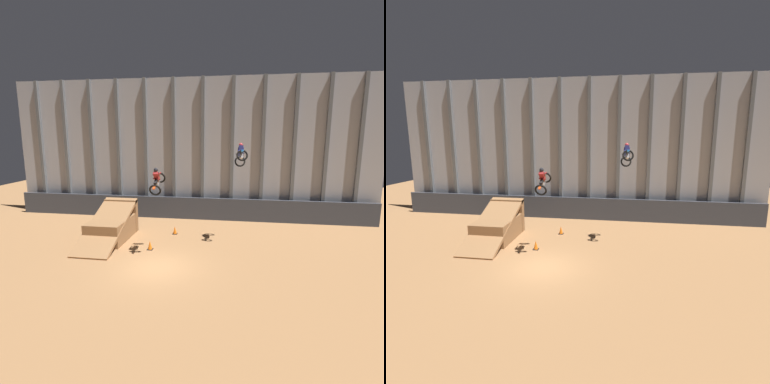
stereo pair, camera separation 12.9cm
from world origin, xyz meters
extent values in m
plane|color=#996B42|center=(0.00, 0.00, 0.00)|extent=(60.00, 60.00, 0.00)
cube|color=#A3A8B2|center=(0.00, 10.92, 6.04)|extent=(32.00, 0.12, 12.08)
cube|color=slate|center=(-13.93, 10.72, 6.04)|extent=(0.28, 0.28, 12.08)
cube|color=slate|center=(-11.40, 10.72, 6.04)|extent=(0.28, 0.28, 12.08)
cube|color=slate|center=(-8.87, 10.72, 6.04)|extent=(0.28, 0.28, 12.08)
cube|color=slate|center=(-6.33, 10.72, 6.04)|extent=(0.28, 0.28, 12.08)
cube|color=slate|center=(-3.80, 10.72, 6.04)|extent=(0.28, 0.28, 12.08)
cube|color=slate|center=(-1.27, 10.72, 6.04)|extent=(0.28, 0.28, 12.08)
cube|color=slate|center=(1.27, 10.72, 6.04)|extent=(0.28, 0.28, 12.08)
cube|color=slate|center=(3.80, 10.72, 6.04)|extent=(0.28, 0.28, 12.08)
cube|color=slate|center=(6.33, 10.72, 6.04)|extent=(0.28, 0.28, 12.08)
cube|color=slate|center=(8.87, 10.72, 6.04)|extent=(0.28, 0.28, 12.08)
cube|color=slate|center=(11.40, 10.72, 6.04)|extent=(0.28, 0.28, 12.08)
cube|color=slate|center=(13.93, 10.72, 6.04)|extent=(0.28, 0.28, 12.08)
cube|color=#383D47|center=(0.00, 10.03, 0.96)|extent=(31.36, 0.20, 1.93)
cube|color=olive|center=(-4.44, 4.26, 0.74)|extent=(2.44, 4.04, 1.47)
cube|color=olive|center=(-4.44, 6.03, 1.23)|extent=(2.49, 0.50, 2.46)
cube|color=#996B42|center=(-4.44, 3.39, 1.23)|extent=(2.49, 5.86, 2.64)
torus|color=black|center=(-0.48, 2.82, 4.67)|extent=(0.74, 0.41, 0.71)
torus|color=black|center=(-0.45, 1.53, 4.11)|extent=(0.74, 0.41, 0.71)
cube|color=#B7B7BC|center=(-0.46, 2.08, 4.48)|extent=(0.20, 0.59, 0.46)
cube|color=#E54C19|center=(-0.46, 2.16, 4.73)|extent=(0.21, 0.50, 0.39)
cube|color=black|center=(-0.45, 1.78, 4.59)|extent=(0.18, 0.57, 0.33)
cube|color=#E54C19|center=(-0.44, 1.34, 4.31)|extent=(0.15, 0.36, 0.20)
cylinder|color=#B7B7BC|center=(-0.48, 2.56, 4.81)|extent=(0.06, 0.07, 0.55)
cylinder|color=black|center=(-0.47, 2.42, 5.02)|extent=(0.63, 0.28, 0.04)
cube|color=maroon|center=(-0.46, 1.85, 4.93)|extent=(0.29, 0.47, 0.49)
sphere|color=black|center=(-0.45, 1.82, 5.26)|extent=(0.27, 0.35, 0.34)
cylinder|color=maroon|center=(-0.58, 2.01, 4.71)|extent=(0.12, 0.44, 0.19)
cylinder|color=maroon|center=(-0.34, 2.02, 4.71)|extent=(0.12, 0.44, 0.19)
cylinder|color=maroon|center=(-0.62, 2.06, 5.04)|extent=(0.10, 0.53, 0.11)
cylinder|color=maroon|center=(-0.30, 2.07, 5.04)|extent=(0.10, 0.53, 0.11)
torus|color=black|center=(4.44, 5.36, 5.52)|extent=(0.76, 0.42, 0.72)
torus|color=black|center=(4.55, 4.06, 6.02)|extent=(0.76, 0.42, 0.72)
cube|color=#B7B7BC|center=(4.50, 4.71, 5.90)|extent=(0.23, 0.60, 0.45)
cube|color=blue|center=(4.48, 4.93, 6.03)|extent=(0.24, 0.51, 0.38)
cube|color=black|center=(4.51, 4.57, 6.19)|extent=(0.21, 0.58, 0.31)
cube|color=blue|center=(4.55, 4.06, 6.29)|extent=(0.17, 0.37, 0.18)
cylinder|color=#B7B7BC|center=(4.44, 5.28, 5.81)|extent=(0.09, 0.42, 0.44)
cylinder|color=black|center=(4.44, 5.33, 6.05)|extent=(0.61, 0.32, 0.04)
cube|color=navy|center=(4.48, 4.85, 6.38)|extent=(0.30, 0.23, 0.51)
sphere|color=red|center=(4.46, 5.06, 6.64)|extent=(0.29, 0.36, 0.34)
cylinder|color=navy|center=(4.37, 4.81, 6.11)|extent=(0.14, 0.34, 0.41)
cylinder|color=navy|center=(4.61, 4.83, 6.11)|extent=(0.14, 0.34, 0.41)
cylinder|color=navy|center=(4.30, 5.07, 6.31)|extent=(0.12, 0.45, 0.40)
cylinder|color=navy|center=(4.62, 5.10, 6.31)|extent=(0.12, 0.45, 0.40)
cube|color=black|center=(-1.16, 2.55, 0.01)|extent=(0.36, 0.36, 0.03)
cone|color=orange|center=(-1.16, 2.55, 0.31)|extent=(0.28, 0.28, 0.55)
cube|color=black|center=(-0.21, 5.83, 0.01)|extent=(0.36, 0.36, 0.03)
cone|color=orange|center=(-0.21, 5.83, 0.31)|extent=(0.28, 0.28, 0.55)
camera|label=1|loc=(4.28, -15.14, 7.28)|focal=28.00mm
camera|label=2|loc=(4.41, -15.12, 7.28)|focal=28.00mm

